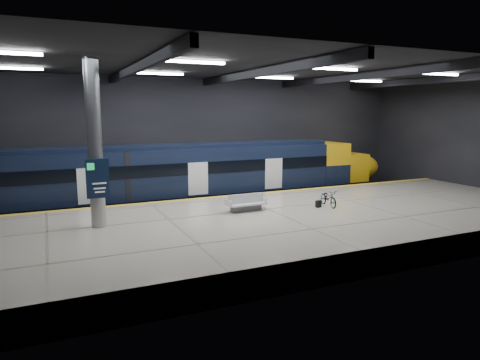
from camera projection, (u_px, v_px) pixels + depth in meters
ground at (258, 225)px, 22.25m from camera, size 30.00×30.00×0.00m
room_shell at (259, 114)px, 21.34m from camera, size 30.10×16.10×8.05m
platform at (283, 227)px, 19.91m from camera, size 30.00×11.00×1.10m
safety_strip at (237, 195)px, 24.55m from camera, size 30.00×0.40×0.01m
rails at (220, 203)px, 27.19m from camera, size 30.00×1.52×0.16m
train at (171, 176)px, 25.61m from camera, size 29.40×2.84×3.79m
bench at (246, 205)px, 20.67m from camera, size 1.94×0.84×0.85m
bicycle at (329, 198)px, 21.68m from camera, size 0.81×1.70×0.86m
pannier_bag at (318, 204)px, 21.47m from camera, size 0.34×0.27×0.35m
info_column at (95, 146)px, 17.37m from camera, size 0.90×0.78×6.90m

